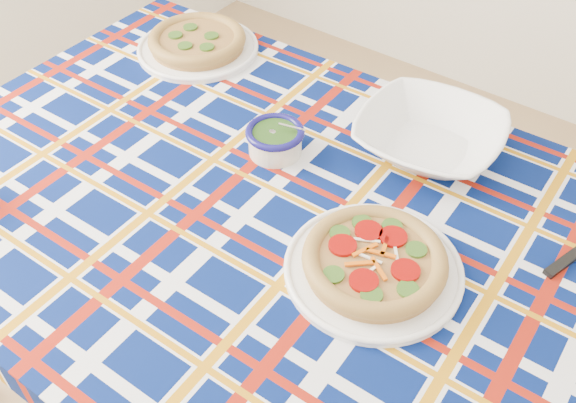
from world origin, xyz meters
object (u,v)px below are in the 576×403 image
Objects in this scene: dining_table at (289,246)px; pesto_bowl at (275,138)px; main_focaccia_plate at (375,260)px; serving_bowl at (429,136)px.

dining_table is 13.36× the size of pesto_bowl.
serving_bowl is at bearing 102.96° from main_focaccia_plate.
pesto_bowl is (-0.15, 0.15, 0.12)m from dining_table.
serving_bowl reaches higher than main_focaccia_plate.
pesto_bowl is (-0.35, 0.17, 0.01)m from main_focaccia_plate.
pesto_bowl is 0.34m from serving_bowl.
dining_table is 0.24m from main_focaccia_plate.
main_focaccia_plate is at bearing -6.81° from dining_table.
dining_table is 5.12× the size of main_focaccia_plate.
serving_bowl is (0.12, 0.35, 0.12)m from dining_table.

